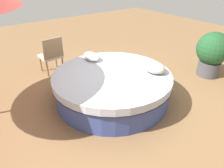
# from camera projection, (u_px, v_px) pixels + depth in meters

# --- Properties ---
(ground_plane) EXTENTS (16.00, 16.00, 0.00)m
(ground_plane) POSITION_uv_depth(u_px,v_px,m) (112.00, 98.00, 4.62)
(ground_plane) COLOR olive
(round_bed) EXTENTS (2.47, 2.47, 0.61)m
(round_bed) POSITION_uv_depth(u_px,v_px,m) (112.00, 86.00, 4.47)
(round_bed) COLOR #38478C
(round_bed) RESTS_ON ground_plane
(throw_pillow_0) EXTENTS (0.50, 0.39, 0.21)m
(throw_pillow_0) POSITION_uv_depth(u_px,v_px,m) (154.00, 67.00, 4.34)
(throw_pillow_0) COLOR beige
(throw_pillow_0) RESTS_ON round_bed
(throw_pillow_1) EXTENTS (0.49, 0.29, 0.17)m
(throw_pillow_1) POSITION_uv_depth(u_px,v_px,m) (91.00, 56.00, 4.90)
(throw_pillow_1) COLOR white
(throw_pillow_1) RESTS_ON round_bed
(patio_chair) EXTENTS (0.53, 0.55, 0.98)m
(patio_chair) POSITION_uv_depth(u_px,v_px,m) (52.00, 53.00, 5.45)
(patio_chair) COLOR #997A56
(patio_chair) RESTS_ON ground_plane
(planter) EXTENTS (0.82, 0.82, 1.15)m
(planter) POSITION_uv_depth(u_px,v_px,m) (212.00, 52.00, 5.29)
(planter) COLOR #4C4C51
(planter) RESTS_ON ground_plane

